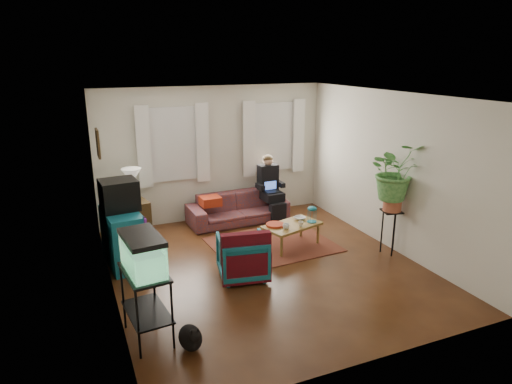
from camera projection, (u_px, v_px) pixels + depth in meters
name	position (u px, v px, depth m)	size (l,w,h in m)	color
floor	(266.00, 267.00, 7.04)	(4.50, 5.00, 0.01)	#4F2B14
ceiling	(267.00, 96.00, 6.30)	(4.50, 5.00, 0.01)	white
wall_back	(214.00, 154.00, 8.87)	(4.50, 0.01, 2.60)	silver
wall_front	(371.00, 250.00, 4.46)	(4.50, 0.01, 2.60)	silver
wall_left	(106.00, 205.00, 5.83)	(0.01, 5.00, 2.60)	silver
wall_right	(391.00, 172.00, 7.51)	(0.01, 5.00, 2.60)	silver
window_left	(173.00, 144.00, 8.49)	(1.08, 0.04, 1.38)	white
window_right	(273.00, 137.00, 9.25)	(1.08, 0.04, 1.38)	white
curtains_left	(174.00, 145.00, 8.41)	(1.36, 0.06, 1.50)	white
curtains_right	(274.00, 138.00, 9.18)	(1.36, 0.06, 1.50)	white
picture_frame	(99.00, 143.00, 6.40)	(0.04, 0.32, 0.40)	#3D2616
area_rug	(272.00, 244.00, 7.87)	(2.00, 1.60, 0.01)	maroon
sofa	(238.00, 203.00, 8.86)	(1.93, 0.76, 0.75)	brown
seated_person	(270.00, 190.00, 9.08)	(0.48, 0.59, 1.15)	black
side_table	(135.00, 219.00, 8.12)	(0.46, 0.46, 0.67)	#422A19
table_lamp	(132.00, 186.00, 7.94)	(0.34, 0.34, 0.61)	white
dresser	(123.00, 238.00, 7.02)	(0.49, 0.97, 0.87)	#115469
crt_tv	(119.00, 195.00, 6.92)	(0.53, 0.49, 0.47)	black
aquarium_stand	(147.00, 305.00, 5.16)	(0.42, 0.75, 0.84)	black
aquarium	(143.00, 253.00, 4.98)	(0.38, 0.69, 0.44)	#7FD899
black_cat	(190.00, 335.00, 5.04)	(0.25, 0.39, 0.33)	black
armchair	(242.00, 255.00, 6.64)	(0.68, 0.64, 0.70)	#136F75
serape_throw	(246.00, 253.00, 6.34)	(0.70, 0.16, 0.58)	#9E0A0A
coffee_table	(292.00, 235.00, 7.74)	(0.98, 0.53, 0.41)	brown
cup_a	(286.00, 226.00, 7.47)	(0.11, 0.11, 0.09)	white
cup_b	(301.00, 224.00, 7.58)	(0.09, 0.09, 0.08)	beige
bowl	(300.00, 218.00, 7.90)	(0.19, 0.19, 0.05)	white
snack_tray	(275.00, 225.00, 7.61)	(0.30, 0.30, 0.04)	#B21414
birdcage	(312.00, 214.00, 7.75)	(0.16, 0.16, 0.28)	#115B6B
plant_stand	(390.00, 232.00, 7.43)	(0.31, 0.31, 0.74)	black
potted_plant	(394.00, 180.00, 7.18)	(0.85, 0.73, 0.94)	#599947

